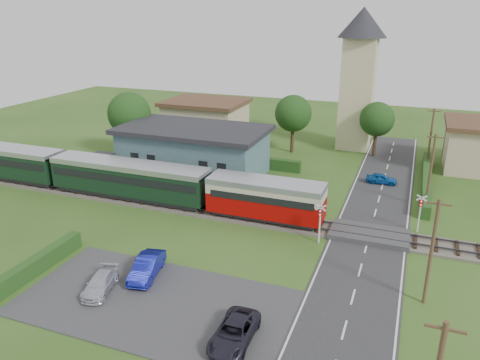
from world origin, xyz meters
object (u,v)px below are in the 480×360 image
(equipment_hut, at_px, (101,166))
(car_park_silver, at_px, (100,283))
(pedestrian_far, at_px, (134,172))
(car_on_road, at_px, (382,179))
(car_park_blue, at_px, (147,267))
(car_park_dark, at_px, (234,332))
(church_tower, at_px, (359,69))
(pedestrian_near, at_px, (228,187))
(train, at_px, (101,174))
(crossing_signal_near, at_px, (320,218))
(crossing_signal_far, at_px, (420,208))
(house_west, at_px, (206,120))
(station_building, at_px, (194,150))

(equipment_hut, bearing_deg, car_park_silver, -54.02)
(car_park_silver, bearing_deg, pedestrian_far, 102.57)
(car_on_road, height_order, car_park_blue, car_park_blue)
(car_park_dark, xyz_separation_m, pedestrian_far, (-18.81, 19.28, 0.70))
(church_tower, bearing_deg, pedestrian_near, -110.50)
(train, xyz_separation_m, car_park_silver, (10.16, -14.14, -1.56))
(crossing_signal_near, height_order, crossing_signal_far, same)
(train, relative_size, crossing_signal_near, 13.18)
(train, xyz_separation_m, house_west, (0.57, 23.00, 0.61))
(church_tower, bearing_deg, car_park_blue, -102.83)
(equipment_hut, relative_size, train, 0.06)
(car_on_road, xyz_separation_m, pedestrian_near, (-13.33, -9.85, 0.81))
(train, relative_size, pedestrian_near, 22.99)
(car_on_road, bearing_deg, car_park_dark, 167.98)
(train, distance_m, church_tower, 34.12)
(crossing_signal_near, xyz_separation_m, pedestrian_near, (-9.93, 5.59, -0.75))
(train, xyz_separation_m, crossing_signal_near, (21.97, -2.41, -0.04))
(station_building, distance_m, church_tower, 23.89)
(equipment_hut, relative_size, house_west, 0.24)
(crossing_signal_near, relative_size, crossing_signal_far, 1.00)
(crossing_signal_near, relative_size, car_park_silver, 0.89)
(house_west, height_order, pedestrian_far, house_west)
(crossing_signal_near, height_order, car_on_road, crossing_signal_near)
(train, xyz_separation_m, pedestrian_far, (1.26, 3.59, -0.80))
(crossing_signal_near, relative_size, car_park_blue, 0.79)
(equipment_hut, relative_size, car_on_road, 0.81)
(church_tower, distance_m, pedestrian_near, 25.91)
(house_west, xyz_separation_m, car_park_dark, (19.50, -38.69, -2.12))
(car_on_road, relative_size, car_park_silver, 0.85)
(equipment_hut, relative_size, station_building, 0.16)
(crossing_signal_far, height_order, pedestrian_far, crossing_signal_far)
(house_west, bearing_deg, crossing_signal_far, -35.77)
(car_park_blue, xyz_separation_m, car_park_dark, (8.04, -4.19, -0.09))
(car_park_silver, xyz_separation_m, pedestrian_near, (1.88, 17.32, 0.77))
(pedestrian_far, bearing_deg, crossing_signal_far, -79.99)
(crossing_signal_near, height_order, car_park_dark, crossing_signal_near)
(crossing_signal_far, relative_size, car_park_blue, 0.79)
(car_park_silver, bearing_deg, car_park_dark, -23.00)
(church_tower, height_order, car_park_dark, church_tower)
(crossing_signal_near, xyz_separation_m, car_park_silver, (-11.81, -11.73, -1.53))
(equipment_hut, height_order, pedestrian_far, equipment_hut)
(equipment_hut, xyz_separation_m, pedestrian_far, (3.69, 0.39, -0.37))
(equipment_hut, height_order, church_tower, church_tower)
(train, xyz_separation_m, car_park_blue, (12.03, -11.50, -1.41))
(pedestrian_near, bearing_deg, crossing_signal_far, -168.41)
(station_building, xyz_separation_m, pedestrian_far, (-4.31, -5.41, -1.31))
(crossing_signal_near, xyz_separation_m, car_on_road, (3.40, 15.44, -1.56))
(crossing_signal_far, xyz_separation_m, pedestrian_near, (-17.13, 0.79, -0.75))
(train, distance_m, car_park_blue, 16.70)
(equipment_hut, xyz_separation_m, car_on_road, (27.80, 9.83, -1.16))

